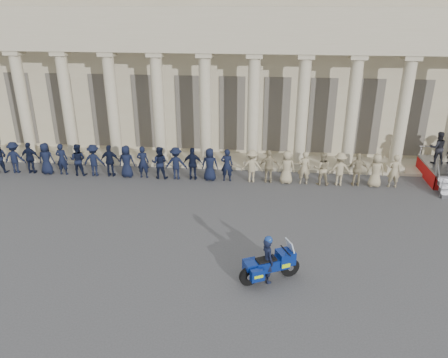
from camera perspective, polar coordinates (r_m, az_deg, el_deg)
ground at (r=17.72m, az=-1.67°, el=-7.75°), size 90.00×90.00×0.00m
building at (r=30.25m, az=1.85°, el=14.35°), size 40.00×12.50×9.00m
officer_rank at (r=23.06m, az=-6.22°, el=2.07°), size 22.48×0.66×1.75m
motorcycle at (r=15.13m, az=6.10°, el=-11.05°), size 2.06×1.37×1.42m
rider at (r=14.95m, az=5.72°, el=-10.35°), size 0.62×0.71×1.74m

